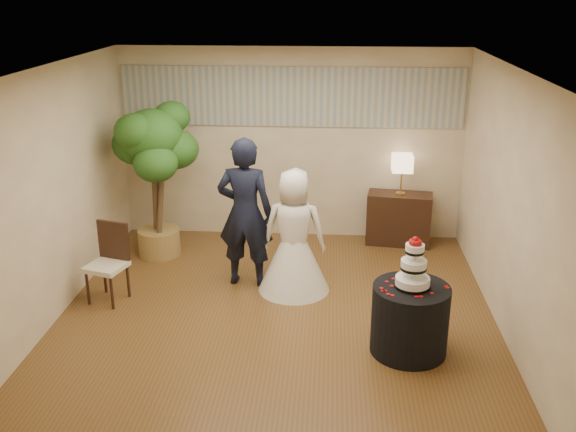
# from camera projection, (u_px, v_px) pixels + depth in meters

# --- Properties ---
(floor) EXTENTS (5.00, 5.00, 0.00)m
(floor) POSITION_uv_depth(u_px,v_px,m) (277.00, 312.00, 7.51)
(floor) COLOR brown
(floor) RESTS_ON ground
(ceiling) EXTENTS (5.00, 5.00, 0.00)m
(ceiling) POSITION_uv_depth(u_px,v_px,m) (276.00, 68.00, 6.55)
(ceiling) COLOR white
(ceiling) RESTS_ON wall_back
(wall_back) EXTENTS (5.00, 0.06, 2.80)m
(wall_back) POSITION_uv_depth(u_px,v_px,m) (291.00, 145.00, 9.38)
(wall_back) COLOR beige
(wall_back) RESTS_ON ground
(wall_front) EXTENTS (5.00, 0.06, 2.80)m
(wall_front) POSITION_uv_depth(u_px,v_px,m) (247.00, 306.00, 4.69)
(wall_front) COLOR beige
(wall_front) RESTS_ON ground
(wall_left) EXTENTS (0.06, 5.00, 2.80)m
(wall_left) POSITION_uv_depth(u_px,v_px,m) (55.00, 193.00, 7.19)
(wall_left) COLOR beige
(wall_left) RESTS_ON ground
(wall_right) EXTENTS (0.06, 5.00, 2.80)m
(wall_right) POSITION_uv_depth(u_px,v_px,m) (509.00, 203.00, 6.87)
(wall_right) COLOR beige
(wall_right) RESTS_ON ground
(mural_border) EXTENTS (4.90, 0.02, 0.85)m
(mural_border) POSITION_uv_depth(u_px,v_px,m) (291.00, 97.00, 9.12)
(mural_border) COLOR #9FA196
(mural_border) RESTS_ON wall_back
(groom) EXTENTS (0.73, 0.52, 1.91)m
(groom) POSITION_uv_depth(u_px,v_px,m) (245.00, 213.00, 7.91)
(groom) COLOR black
(groom) RESTS_ON floor
(bride) EXTENTS (0.94, 0.94, 1.56)m
(bride) POSITION_uv_depth(u_px,v_px,m) (294.00, 231.00, 7.80)
(bride) COLOR white
(bride) RESTS_ON floor
(cake_table) EXTENTS (0.80, 0.80, 0.74)m
(cake_table) POSITION_uv_depth(u_px,v_px,m) (410.00, 319.00, 6.58)
(cake_table) COLOR black
(cake_table) RESTS_ON floor
(wedding_cake) EXTENTS (0.35, 0.35, 0.55)m
(wedding_cake) POSITION_uv_depth(u_px,v_px,m) (414.00, 262.00, 6.36)
(wedding_cake) COLOR white
(wedding_cake) RESTS_ON cake_table
(console) EXTENTS (0.96, 0.53, 0.76)m
(console) POSITION_uv_depth(u_px,v_px,m) (399.00, 219.00, 9.37)
(console) COLOR black
(console) RESTS_ON floor
(table_lamp) EXTENTS (0.29, 0.29, 0.58)m
(table_lamp) POSITION_uv_depth(u_px,v_px,m) (402.00, 175.00, 9.14)
(table_lamp) COLOR beige
(table_lamp) RESTS_ON console
(ficus_tree) EXTENTS (1.25, 1.25, 2.18)m
(ficus_tree) POSITION_uv_depth(u_px,v_px,m) (155.00, 181.00, 8.73)
(ficus_tree) COLOR #285A1C
(ficus_tree) RESTS_ON floor
(side_chair) EXTENTS (0.55, 0.56, 0.95)m
(side_chair) POSITION_uv_depth(u_px,v_px,m) (106.00, 264.00, 7.62)
(side_chair) COLOR black
(side_chair) RESTS_ON floor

